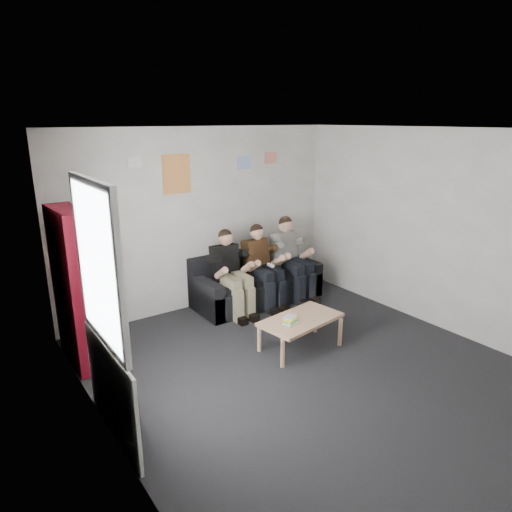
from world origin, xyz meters
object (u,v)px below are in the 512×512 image
(bookshelf, at_px, (76,288))
(person_right, at_px, (292,259))
(sofa, at_px, (256,284))
(person_middle, at_px, (263,267))
(coffee_table, at_px, (301,322))
(person_left, at_px, (232,273))

(bookshelf, height_order, person_right, bookshelf)
(sofa, xyz_separation_m, person_middle, (-0.00, -0.19, 0.34))
(coffee_table, xyz_separation_m, person_right, (1.02, 1.43, 0.28))
(person_middle, relative_size, person_right, 0.96)
(coffee_table, distance_m, person_right, 1.78)
(sofa, distance_m, coffee_table, 1.69)
(bookshelf, height_order, person_left, bookshelf)
(bookshelf, distance_m, person_right, 3.37)
(person_left, distance_m, person_middle, 0.57)
(sofa, relative_size, coffee_table, 1.95)
(coffee_table, height_order, person_left, person_left)
(sofa, distance_m, person_middle, 0.39)
(sofa, height_order, person_middle, person_middle)
(person_middle, bearing_deg, bookshelf, -178.66)
(person_middle, height_order, person_right, person_right)
(sofa, xyz_separation_m, person_left, (-0.57, -0.19, 0.34))
(bookshelf, xyz_separation_m, person_right, (3.36, 0.18, -0.29))
(sofa, bearing_deg, person_left, -161.36)
(person_left, bearing_deg, coffee_table, -83.21)
(person_right, bearing_deg, bookshelf, 173.58)
(sofa, xyz_separation_m, person_right, (0.57, -0.19, 0.36))
(person_left, distance_m, person_right, 1.13)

